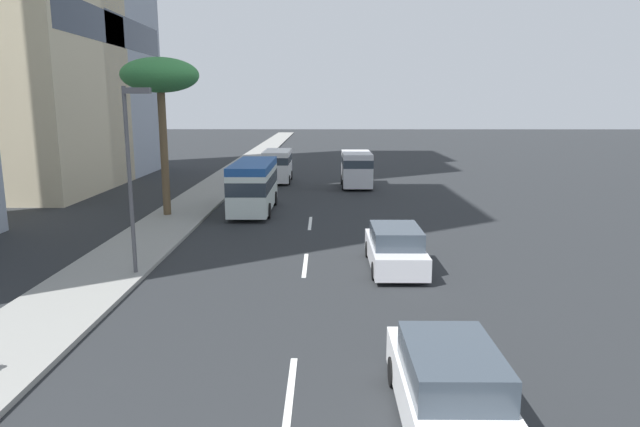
{
  "coord_description": "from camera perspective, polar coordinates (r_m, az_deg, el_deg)",
  "views": [
    {
      "loc": [
        -5.21,
        -0.72,
        6.08
      ],
      "look_at": [
        16.79,
        -0.56,
        1.74
      ],
      "focal_mm": 31.36,
      "sensor_mm": 36.0,
      "label": 1
    }
  ],
  "objects": [
    {
      "name": "sidewalk_right",
      "position": [
        38.04,
        -11.65,
        1.85
      ],
      "size": [
        162.0,
        3.19,
        0.15
      ],
      "primitive_type": "cube",
      "color": "gray",
      "rests_on": "ground_plane"
    },
    {
      "name": "street_lamp",
      "position": [
        20.39,
        -18.67,
        5.25
      ],
      "size": [
        0.24,
        0.97,
        6.51
      ],
      "color": "#4C4C51",
      "rests_on": "sidewalk_right"
    },
    {
      "name": "palm_tree",
      "position": [
        31.01,
        -16.0,
        13.16
      ],
      "size": [
        4.01,
        4.01,
        8.29
      ],
      "color": "brown",
      "rests_on": "sidewalk_right"
    },
    {
      "name": "van_fourth",
      "position": [
        41.36,
        3.75,
        4.74
      ],
      "size": [
        4.89,
        2.22,
        2.58
      ],
      "color": "silver",
      "rests_on": "ground_plane"
    },
    {
      "name": "van_fifth",
      "position": [
        44.04,
        -4.36,
        5.06
      ],
      "size": [
        4.94,
        2.14,
        2.49
      ],
      "rotation": [
        0.0,
        0.0,
        3.14
      ],
      "color": "white",
      "rests_on": "ground_plane"
    },
    {
      "name": "car_third",
      "position": [
        11.38,
        12.98,
        -16.88
      ],
      "size": [
        4.72,
        1.89,
        1.66
      ],
      "color": "white",
      "rests_on": "ground_plane"
    },
    {
      "name": "lane_stripe_mid",
      "position": [
        21.48,
        -1.52,
        -5.27
      ],
      "size": [
        3.2,
        0.16,
        0.01
      ],
      "primitive_type": "cube",
      "color": "silver",
      "rests_on": "ground_plane"
    },
    {
      "name": "car_second",
      "position": [
        21.08,
        7.67,
        -3.54
      ],
      "size": [
        4.77,
        1.96,
        1.62
      ],
      "color": "silver",
      "rests_on": "ground_plane"
    },
    {
      "name": "lane_stripe_far",
      "position": [
        28.86,
        -1.01,
        -0.99
      ],
      "size": [
        3.2,
        0.16,
        0.01
      ],
      "primitive_type": "cube",
      "color": "silver",
      "rests_on": "ground_plane"
    },
    {
      "name": "lane_stripe_near",
      "position": [
        12.58,
        -3.05,
        -17.73
      ],
      "size": [
        3.2,
        0.16,
        0.01
      ],
      "primitive_type": "cube",
      "color": "silver",
      "rests_on": "ground_plane"
    },
    {
      "name": "ground_plane",
      "position": [
        37.22,
        -0.69,
        1.76
      ],
      "size": [
        198.0,
        198.0,
        0.0
      ],
      "primitive_type": "plane",
      "color": "#26282B"
    },
    {
      "name": "minibus_lead",
      "position": [
        32.01,
        -6.79,
        2.97
      ],
      "size": [
        6.93,
        2.26,
        2.84
      ],
      "rotation": [
        0.0,
        0.0,
        3.14
      ],
      "color": "silver",
      "rests_on": "ground_plane"
    }
  ]
}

